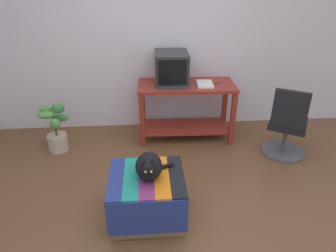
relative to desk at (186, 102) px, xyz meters
name	(u,v)px	position (x,y,z in m)	size (l,w,h in m)	color
ground_plane	(175,221)	(-0.30, -1.60, -0.51)	(14.00, 14.00, 0.00)	brown
back_wall	(161,35)	(-0.30, 0.45, 0.79)	(8.00, 0.10, 2.60)	silver
desk	(186,102)	(0.00, 0.00, 0.00)	(1.26, 0.60, 0.76)	maroon
tv_monitor	(171,68)	(-0.19, 0.09, 0.44)	(0.43, 0.51, 0.39)	#28282B
keyboard	(173,87)	(-0.19, -0.12, 0.26)	(0.40, 0.15, 0.02)	#333338
book	(205,84)	(0.23, -0.05, 0.26)	(0.20, 0.28, 0.03)	white
ottoman_with_blanket	(147,196)	(-0.54, -1.50, -0.29)	(0.67, 0.63, 0.44)	#7A664C
cat	(149,166)	(-0.52, -1.51, 0.04)	(0.35, 0.35, 0.27)	black
potted_plant	(56,130)	(-1.66, -0.25, -0.23)	(0.34, 0.29, 0.66)	#B7A893
office_chair	(287,127)	(1.15, -0.57, -0.13)	(0.57, 0.57, 0.89)	#4C4C51
pen	(216,84)	(0.38, -0.03, 0.25)	(0.01, 0.01, 0.14)	black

